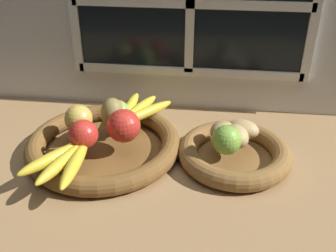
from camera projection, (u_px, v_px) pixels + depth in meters
ground_plane at (178, 166)px, 94.05cm from camera, size 140.00×90.00×3.00cm
back_wall at (191, 14)px, 104.77cm from camera, size 140.00×4.60×55.00cm
fruit_bowl_left at (104, 145)px, 95.85cm from camera, size 37.93×37.93×4.57cm
fruit_bowl_right at (234, 153)px, 92.47cm from camera, size 26.89×26.89×4.57cm
apple_red_right at (124, 126)px, 91.00cm from camera, size 7.98×7.98×7.98cm
apple_green_back at (117, 113)px, 97.72cm from camera, size 6.70×6.70×6.70cm
apple_golden_left at (79, 119)px, 95.08cm from camera, size 6.92×6.92×6.92cm
apple_red_front at (83, 134)px, 88.78cm from camera, size 6.86×6.86×6.86cm
pear_brown at (113, 113)px, 96.25cm from camera, size 6.15×6.51×8.06cm
banana_bunch_front at (65, 160)px, 83.46cm from camera, size 13.11×18.82×2.83cm
banana_bunch_back at (138, 110)px, 103.36cm from camera, size 13.63×18.87×2.76cm
potato_oblong at (222, 130)px, 92.64cm from camera, size 8.01×8.13×4.45cm
potato_large at (236, 136)px, 90.01cm from camera, size 7.76×8.85×4.88cm
potato_back at (243, 129)px, 93.39cm from camera, size 9.16×7.92×4.29cm
lime_near at (226, 140)px, 86.77cm from camera, size 6.74×6.74×6.74cm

